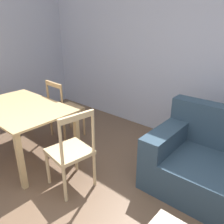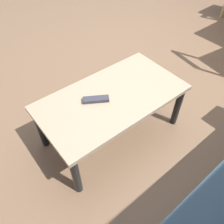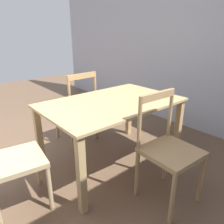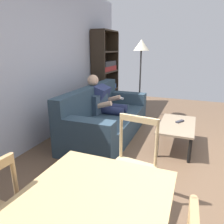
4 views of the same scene
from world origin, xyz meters
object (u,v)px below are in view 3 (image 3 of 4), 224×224
dining_table (112,110)px  dining_chair_facing_couch (11,160)px  dining_chair_by_doorway (77,108)px  dining_chair_near_wall (168,150)px

dining_table → dining_chair_facing_couch: bearing=-0.2°
dining_chair_facing_couch → dining_chair_by_doorway: bearing=-145.4°
dining_table → dining_chair_by_doorway: 0.73m
dining_table → dining_chair_near_wall: size_ratio=1.50×
dining_chair_facing_couch → dining_chair_by_doorway: 1.25m
dining_table → dining_chair_by_doorway: (-0.00, -0.72, -0.17)m
dining_table → dining_chair_facing_couch: size_ratio=1.49×
dining_chair_facing_couch → dining_chair_near_wall: bearing=145.1°
dining_chair_facing_couch → dining_table: bearing=179.8°
dining_chair_near_wall → dining_chair_by_doorway: size_ratio=1.01×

